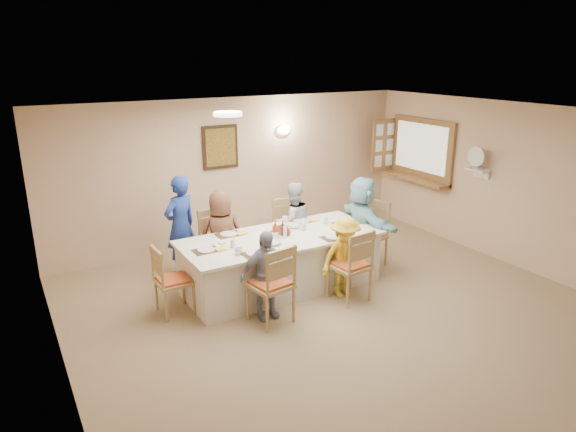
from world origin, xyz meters
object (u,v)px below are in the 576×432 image
chair_front_left (270,283)px  diner_back_right (293,223)px  chair_left_end (174,280)px  chair_front_right (350,264)px  diner_back_left (222,236)px  desk_fan (478,161)px  chair_back_right (289,231)px  dining_table (281,262)px  diner_front_left (266,275)px  serving_hatch (422,150)px  chair_back_left (219,244)px  condiment_ketchup (275,230)px  chair_right_end (368,234)px  diner_front_right (344,257)px  diner_right_end (362,223)px  caregiver (181,226)px

chair_front_left → diner_back_right: 1.91m
chair_left_end → diner_back_right: bearing=-74.4°
chair_front_right → diner_back_left: bearing=-56.3°
desk_fan → chair_back_right: bearing=157.0°
dining_table → chair_left_end: 1.55m
diner_back_left → diner_front_left: diner_back_left is taller
serving_hatch → chair_left_end: 5.25m
diner_back_left → diner_back_right: (1.20, 0.00, -0.01)m
serving_hatch → chair_left_end: bearing=-169.2°
diner_back_right → serving_hatch: bearing=-168.9°
chair_back_left → chair_left_end: chair_back_left is taller
chair_front_right → condiment_ketchup: (-0.70, 0.78, 0.38)m
chair_right_end → diner_front_right: bearing=-63.6°
chair_back_left → desk_fan: bearing=-22.9°
chair_left_end → diner_back_left: (0.95, 0.68, 0.21)m
serving_hatch → diner_back_left: (-4.10, -0.28, -0.83)m
serving_hatch → desk_fan: 1.36m
serving_hatch → chair_left_end: serving_hatch is taller
serving_hatch → dining_table: bearing=-164.7°
chair_back_right → condiment_ketchup: size_ratio=4.06×
chair_right_end → diner_back_right: (-0.95, 0.68, 0.14)m
desk_fan → chair_front_left: bearing=-174.1°
diner_front_left → diner_right_end: bearing=20.6°
chair_right_end → diner_back_left: bearing=-116.8°
chair_front_right → diner_right_end: diner_right_end is taller
desk_fan → chair_right_end: size_ratio=0.29×
diner_right_end → condiment_ketchup: bearing=96.2°
chair_back_left → diner_right_end: diner_right_end is taller
caregiver → desk_fan: bearing=139.3°
dining_table → diner_back_left: 0.95m
serving_hatch → diner_front_left: bearing=-158.2°
chair_back_right → diner_back_right: size_ratio=0.75×
chair_left_end → chair_back_right: bearing=-71.6°
chair_front_right → condiment_ketchup: size_ratio=4.16×
condiment_ketchup → chair_back_right: bearing=49.6°
dining_table → diner_right_end: diner_right_end is taller
chair_front_left → diner_right_end: bearing=-167.5°
serving_hatch → caregiver: (-4.55, 0.19, -0.74)m
chair_left_end → diner_back_left: size_ratio=0.69×
chair_front_left → caregiver: bearing=-86.1°
diner_front_right → serving_hatch: bearing=29.7°
chair_back_left → chair_right_end: (2.15, -0.80, 0.01)m
chair_back_left → serving_hatch: bearing=-4.1°
diner_back_left → caregiver: size_ratio=0.88×
diner_front_left → diner_front_right: bearing=2.0°
serving_hatch → dining_table: size_ratio=0.54×
chair_back_left → diner_back_left: size_ratio=0.75×
chair_front_left → condiment_ketchup: chair_front_left is taller
serving_hatch → caregiver: 4.62m
diner_front_left → caregiver: 1.89m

